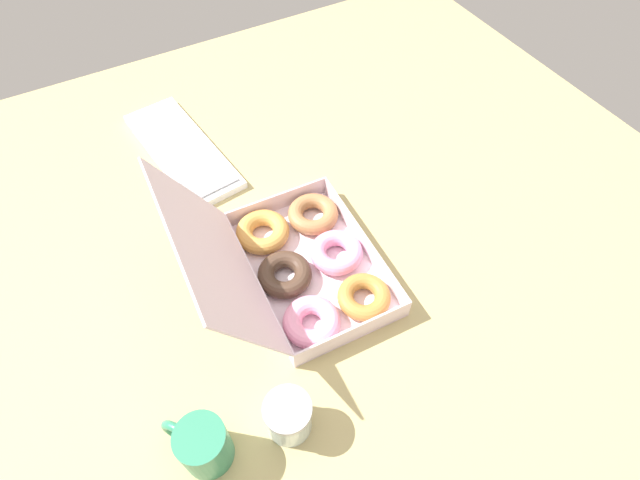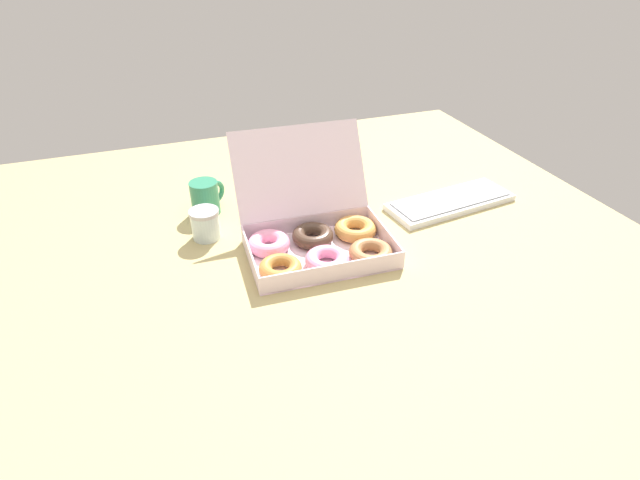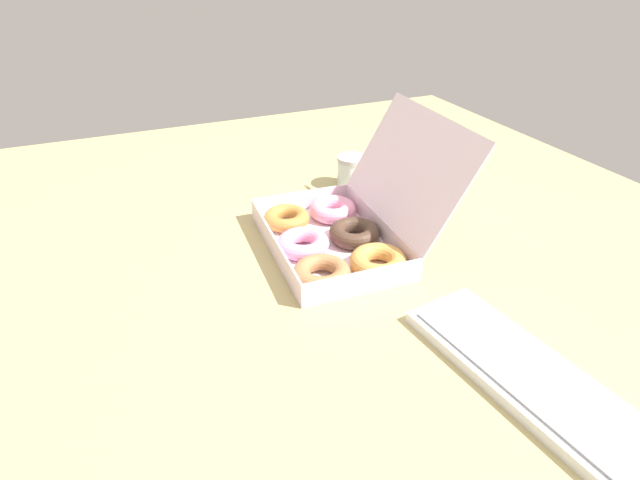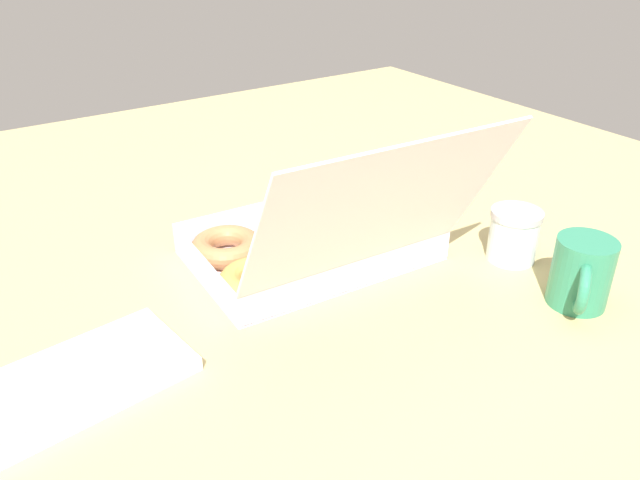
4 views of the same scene
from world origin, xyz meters
The scene contains 5 objects.
ground_plane centered at (0.00, 0.00, -1.00)cm, with size 180.00×180.00×2.00cm, color tan.
donut_box centered at (2.39, 3.78, 3.32)cm, with size 37.40×37.61×25.76cm.
keyboard centered at (46.90, 12.91, 1.06)cm, with size 39.62×18.15×2.20cm.
coffee_mug centered at (-20.89, 32.93, 4.94)cm, with size 10.51×9.08×9.63cm.
glass_jar centered at (-23.25, 19.50, 4.08)cm, with size 7.71×7.71×8.06cm.
Camera 3 is at (82.67, -35.05, 54.92)cm, focal length 28.00 mm.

